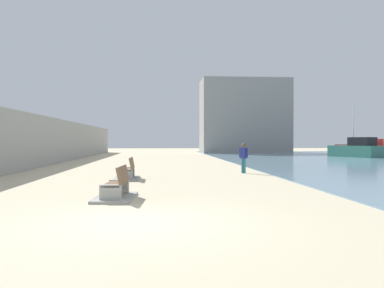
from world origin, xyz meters
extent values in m
plane|color=beige|center=(0.00, 18.00, 0.00)|extent=(120.00, 120.00, 0.00)
cube|color=#9E9E99|center=(-7.50, 18.00, 1.68)|extent=(0.80, 64.00, 3.36)
cube|color=#9E9E99|center=(-0.86, 2.85, 0.25)|extent=(0.61, 0.24, 0.50)
cube|color=#9E9E99|center=(-0.77, 4.25, 0.25)|extent=(0.61, 0.24, 0.50)
cube|color=brown|center=(-0.82, 3.55, 0.45)|extent=(0.60, 1.63, 0.06)
cube|color=brown|center=(-0.59, 3.54, 0.73)|extent=(0.27, 1.61, 0.50)
cube|color=#9E9E99|center=(-0.82, 3.55, 0.04)|extent=(1.23, 2.17, 0.08)
cube|color=#9E9E99|center=(-0.98, 8.79, 0.25)|extent=(0.60, 0.20, 0.50)
cube|color=#9E9E99|center=(-0.98, 10.19, 0.25)|extent=(0.60, 0.20, 0.50)
cube|color=brown|center=(-0.98, 9.49, 0.45)|extent=(0.50, 1.60, 0.06)
cube|color=brown|center=(-0.75, 9.49, 0.73)|extent=(0.17, 1.60, 0.50)
cube|color=#9E9E99|center=(-0.98, 9.49, 0.04)|extent=(1.10, 2.10, 0.08)
cylinder|color=teal|center=(4.96, 12.25, 0.39)|extent=(0.12, 0.12, 0.79)
cylinder|color=teal|center=(4.87, 12.34, 0.39)|extent=(0.12, 0.12, 0.79)
cube|color=navy|center=(4.92, 12.30, 1.06)|extent=(0.36, 0.35, 0.56)
sphere|color=brown|center=(4.92, 12.30, 1.48)|extent=(0.21, 0.21, 0.21)
cylinder|color=navy|center=(5.08, 12.15, 1.09)|extent=(0.09, 0.09, 0.50)
cylinder|color=navy|center=(4.76, 12.45, 1.09)|extent=(0.09, 0.09, 0.50)
cube|color=#337060|center=(20.46, 30.69, 0.62)|extent=(4.32, 5.70, 1.16)
cube|color=black|center=(20.80, 29.98, 1.63)|extent=(2.45, 2.77, 0.86)
cylinder|color=silver|center=(20.35, 30.92, 3.49)|extent=(0.12, 0.12, 4.58)
cube|color=red|center=(24.71, 37.41, 0.63)|extent=(4.69, 6.55, 1.18)
cube|color=red|center=(25.15, 36.56, 1.57)|extent=(2.53, 3.12, 0.69)
cube|color=gray|center=(12.18, 46.00, 5.07)|extent=(12.00, 6.00, 10.13)
camera|label=1|loc=(0.53, -8.34, 1.74)|focal=37.01mm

